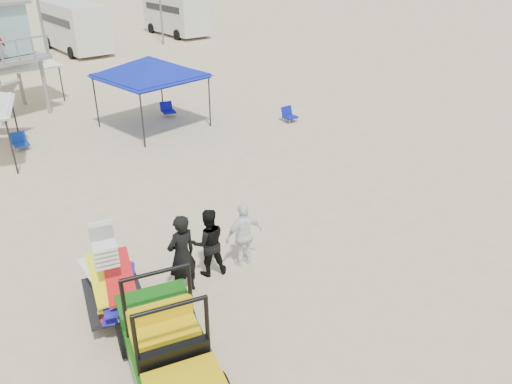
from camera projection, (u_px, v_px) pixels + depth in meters
ground at (323, 299)px, 11.02m from camera, size 140.00×140.00×0.00m
utility_cart at (167, 341)px, 8.55m from camera, size 1.96×2.91×2.02m
surf_trailer at (111, 283)px, 10.25m from camera, size 1.54×2.24×1.94m
man_left at (182, 255)px, 10.80m from camera, size 0.75×0.53×1.96m
man_mid at (208, 242)px, 11.51m from camera, size 0.99×0.89×1.69m
man_right at (244, 235)px, 11.82m from camera, size 1.01×0.51×1.66m
canopy_blue at (149, 60)px, 19.83m from camera, size 3.89×3.89×3.36m
canopy_white_c at (16, 50)px, 23.45m from camera, size 2.99×2.99×2.96m
beach_chair_a at (20, 141)px, 18.75m from camera, size 0.57×0.61×0.64m
beach_chair_b at (289, 114)px, 21.60m from camera, size 0.55×0.58×0.64m
beach_chair_c at (168, 109)px, 22.24m from camera, size 0.65×0.71×0.64m
rv_mid_right at (74, 25)px, 34.41m from camera, size 2.64×7.00×3.25m
rv_far_right at (176, 12)px, 40.47m from camera, size 2.64×6.60×3.25m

